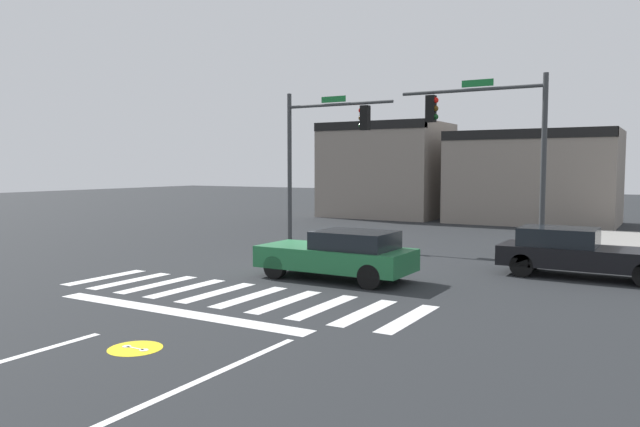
{
  "coord_description": "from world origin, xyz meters",
  "views": [
    {
      "loc": [
        9.15,
        -15.92,
        3.1
      ],
      "look_at": [
        -1.31,
        1.87,
        1.5
      ],
      "focal_mm": 34.06,
      "sensor_mm": 36.0,
      "label": 1
    }
  ],
  "objects_px": {
    "car_green": "(340,254)",
    "car_black": "(578,252)",
    "traffic_signal_northeast": "(492,132)",
    "traffic_signal_northwest": "(321,141)"
  },
  "relations": [
    {
      "from": "traffic_signal_northeast",
      "to": "traffic_signal_northwest",
      "type": "relative_size",
      "value": 1.0
    },
    {
      "from": "car_green",
      "to": "car_black",
      "type": "bearing_deg",
      "value": -146.32
    },
    {
      "from": "traffic_signal_northwest",
      "to": "car_green",
      "type": "relative_size",
      "value": 1.44
    },
    {
      "from": "traffic_signal_northwest",
      "to": "car_black",
      "type": "distance_m",
      "value": 11.3
    },
    {
      "from": "traffic_signal_northeast",
      "to": "car_green",
      "type": "xyz_separation_m",
      "value": [
        -2.38,
        -6.52,
        -3.57
      ]
    },
    {
      "from": "traffic_signal_northeast",
      "to": "car_green",
      "type": "relative_size",
      "value": 1.44
    },
    {
      "from": "traffic_signal_northeast",
      "to": "traffic_signal_northwest",
      "type": "bearing_deg",
      "value": -3.69
    },
    {
      "from": "traffic_signal_northeast",
      "to": "car_black",
      "type": "distance_m",
      "value": 5.56
    },
    {
      "from": "car_green",
      "to": "traffic_signal_northwest",
      "type": "bearing_deg",
      "value": -56.22
    },
    {
      "from": "car_green",
      "to": "car_black",
      "type": "distance_m",
      "value": 6.72
    }
  ]
}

